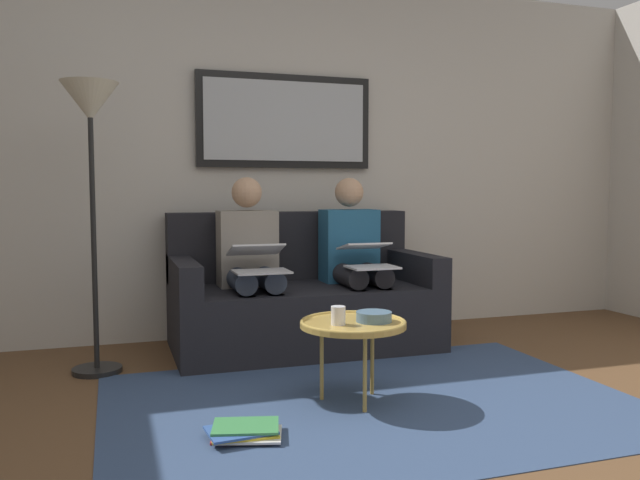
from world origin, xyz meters
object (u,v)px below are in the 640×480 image
bowl (374,317)px  magazine_stack (245,431)px  framed_mirror (285,121)px  standing_lamp (91,134)px  person_right (250,259)px  laptop_white (368,255)px  cup (338,315)px  couch (301,299)px  laptop_silver (258,259)px  coffee_table (353,325)px  person_left (354,256)px

bowl → magazine_stack: bearing=20.6°
framed_mirror → standing_lamp: (1.31, 0.66, -0.18)m
framed_mirror → person_right: bearing=51.8°
laptop_white → framed_mirror: bearing=-62.7°
standing_lamp → cup: bearing=138.7°
couch → laptop_silver: couch is taller
coffee_table → laptop_silver: 0.99m
coffee_table → standing_lamp: 1.83m
cup → laptop_silver: laptop_silver is taller
person_right → cup: bearing=98.5°
person_right → standing_lamp: size_ratio=0.69×
framed_mirror → laptop_white: (-0.36, 0.70, -0.91)m
framed_mirror → magazine_stack: bearing=69.9°
person_left → laptop_white: size_ratio=3.00×
cup → laptop_white: 1.11m
cup → standing_lamp: standing_lamp is taller
person_right → framed_mirror: bearing=-128.2°
couch → magazine_stack: (0.69, 1.51, -0.28)m
laptop_white → laptop_silver: (0.72, -0.01, -0.00)m
standing_lamp → framed_mirror: bearing=-153.4°
framed_mirror → person_right: framed_mirror is taller
laptop_silver → standing_lamp: bearing=-2.0°
framed_mirror → bowl: size_ratio=7.28×
cup → person_left: (-0.54, -1.19, 0.16)m
coffee_table → person_left: (-0.45, -1.15, 0.22)m
cup → laptop_white: size_ratio=0.24×
bowl → cup: bearing=3.9°
couch → person_right: bearing=10.7°
cup → person_left: size_ratio=0.08×
person_left → standing_lamp: bearing=6.8°
laptop_white → bowl: bearing=69.5°
person_left → standing_lamp: 1.85m
couch → standing_lamp: 1.70m
couch → bowl: (-0.01, 1.24, 0.12)m
cup → coffee_table: bearing=-156.8°
coffee_table → laptop_white: laptop_white is taller
couch → magazine_stack: 1.68m
standing_lamp → bowl: bearing=143.5°
coffee_table → laptop_white: size_ratio=1.38×
framed_mirror → coffee_table: framed_mirror is taller
laptop_silver → person_left: bearing=-162.2°
person_left → person_right: same height
couch → coffee_table: bearing=85.8°
standing_lamp → couch: bearing=-168.5°
person_left → couch: bearing=-10.7°
person_right → magazine_stack: person_right is taller
laptop_silver → magazine_stack: size_ratio=1.15×
standing_lamp → person_left: bearing=-173.2°
laptop_silver → cup: bearing=100.5°
person_left → laptop_silver: bearing=17.8°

